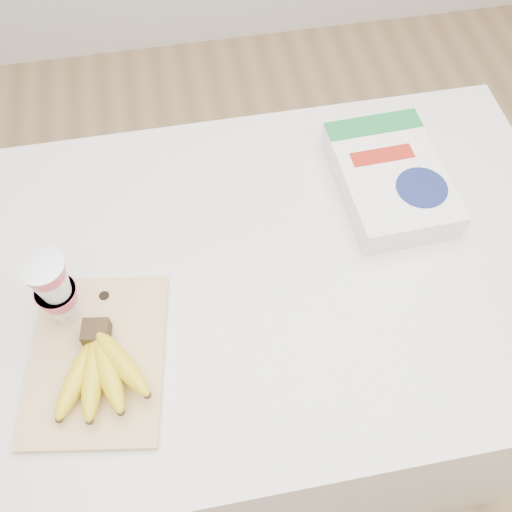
{
  "coord_description": "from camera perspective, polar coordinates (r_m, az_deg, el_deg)",
  "views": [
    {
      "loc": [
        -0.14,
        -0.58,
        1.96
      ],
      "look_at": [
        -0.03,
        0.0,
        1.0
      ],
      "focal_mm": 40.0,
      "sensor_mm": 36.0,
      "label": 1
    }
  ],
  "objects": [
    {
      "name": "yogurt_stack",
      "position": [
        1.06,
        -19.5,
        -3.13
      ],
      "size": [
        0.08,
        0.08,
        0.18
      ],
      "color": "white",
      "rests_on": "cutting_board"
    },
    {
      "name": "cereal_box",
      "position": [
        1.28,
        13.26,
        7.55
      ],
      "size": [
        0.23,
        0.33,
        0.07
      ],
      "rotation": [
        0.0,
        0.0,
        0.03
      ],
      "color": "white",
      "rests_on": "table"
    },
    {
      "name": "room",
      "position": [
        0.86,
        2.19,
        12.44
      ],
      "size": [
        4.0,
        4.0,
        4.0
      ],
      "color": "tan",
      "rests_on": "ground"
    },
    {
      "name": "table",
      "position": [
        1.59,
        1.16,
        -9.98
      ],
      "size": [
        1.29,
        0.86,
        0.96
      ],
      "primitive_type": "cube",
      "color": "silver",
      "rests_on": "ground"
    },
    {
      "name": "cutting_board",
      "position": [
        1.1,
        -15.58,
        -9.8
      ],
      "size": [
        0.29,
        0.37,
        0.02
      ],
      "primitive_type": "cube",
      "rotation": [
        0.0,
        0.0,
        -0.16
      ],
      "color": "#EAD480",
      "rests_on": "table"
    },
    {
      "name": "bananas",
      "position": [
        1.05,
        -15.36,
        -10.83
      ],
      "size": [
        0.19,
        0.19,
        0.07
      ],
      "color": "#382816",
      "rests_on": "cutting_board"
    }
  ]
}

